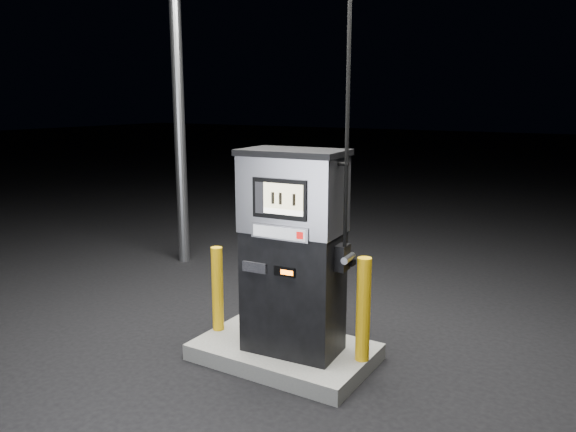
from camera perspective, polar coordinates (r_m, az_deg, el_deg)
The scene contains 5 objects.
ground at distance 5.40m, azimuth -0.36°, elevation -14.35°, with size 80.00×80.00×0.00m, color black.
pump_island at distance 5.36m, azimuth -0.37°, elevation -13.63°, with size 1.60×1.00×0.15m, color #60605B.
fuel_dispenser at distance 4.91m, azimuth 0.56°, elevation -3.51°, with size 1.02×0.60×3.76m.
bollard_left at distance 5.54m, azimuth -7.17°, elevation -7.36°, with size 0.11×0.11×0.84m, color yellow.
bollard_right at distance 4.91m, azimuth 7.65°, elevation -9.40°, with size 0.12×0.12×0.92m, color yellow.
Camera 1 is at (2.55, -4.12, 2.37)m, focal length 35.00 mm.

